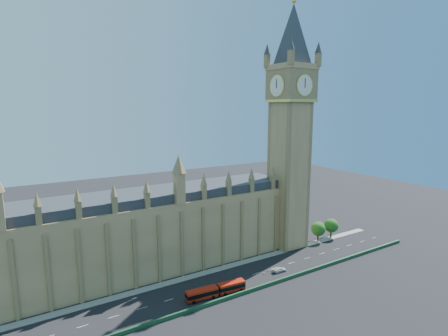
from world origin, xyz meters
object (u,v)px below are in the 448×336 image
car_silver (238,283)px  red_bus (216,291)px  car_white (280,270)px  car_grey (230,289)px

car_silver → red_bus: bearing=106.7°
car_silver → car_white: size_ratio=0.96×
car_silver → car_white: car_silver is taller
car_grey → car_silver: (4.00, 1.49, 0.18)m
red_bus → car_grey: bearing=6.6°
red_bus → car_grey: red_bus is taller
red_bus → car_grey: 5.02m
car_white → car_silver: bearing=93.3°
car_grey → car_white: bearing=-88.4°
car_grey → car_white: 21.83m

